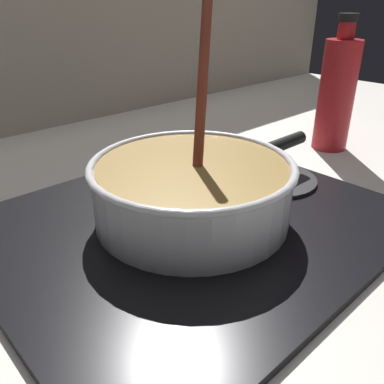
% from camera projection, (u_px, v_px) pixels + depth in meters
% --- Properties ---
extents(ground, '(2.40, 1.60, 0.04)m').
position_uv_depth(ground, '(317.00, 285.00, 0.49)').
color(ground, beige).
extents(backsplash_wall, '(2.40, 0.02, 0.55)m').
position_uv_depth(backsplash_wall, '(20.00, 9.00, 0.88)').
color(backsplash_wall, '#B2A893').
rests_on(backsplash_wall, ground).
extents(hob_plate, '(0.56, 0.48, 0.01)m').
position_uv_depth(hob_plate, '(192.00, 221.00, 0.58)').
color(hob_plate, black).
rests_on(hob_plate, ground).
extents(burner_ring, '(0.18, 0.18, 0.01)m').
position_uv_depth(burner_ring, '(192.00, 215.00, 0.58)').
color(burner_ring, '#592D0C').
rests_on(burner_ring, hob_plate).
extents(spare_burner, '(0.15, 0.15, 0.01)m').
position_uv_depth(spare_burner, '(273.00, 179.00, 0.69)').
color(spare_burner, '#262628').
rests_on(spare_burner, hob_plate).
extents(cooking_pan, '(0.41, 0.28, 0.32)m').
position_uv_depth(cooking_pan, '(193.00, 188.00, 0.56)').
color(cooking_pan, silver).
rests_on(cooking_pan, hob_plate).
extents(sauce_bottle, '(0.07, 0.07, 0.27)m').
position_uv_depth(sauce_bottle, '(337.00, 94.00, 0.83)').
color(sauce_bottle, red).
rests_on(sauce_bottle, ground).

